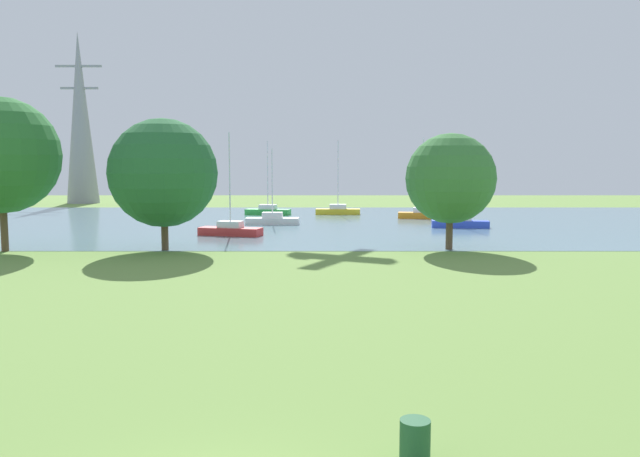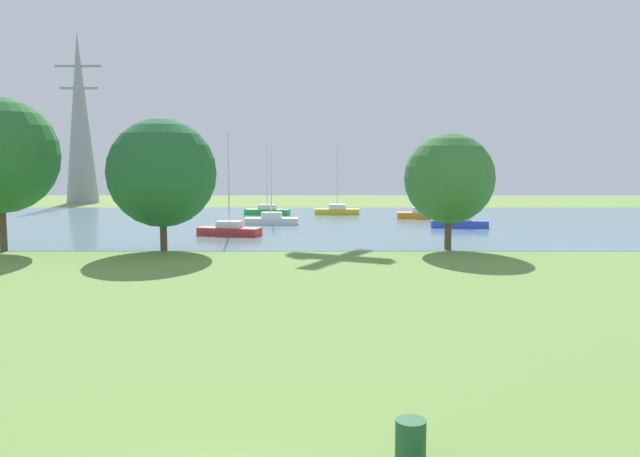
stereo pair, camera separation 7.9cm
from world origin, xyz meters
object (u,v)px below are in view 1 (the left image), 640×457
Objects in this scene: sailboat_blue at (460,222)px; sailboat_orange at (422,214)px; tree_east_far at (450,179)px; sailboat_green at (268,211)px; litter_bin at (415,441)px; sailboat_red at (230,229)px; sailboat_yellow at (338,210)px; tree_east_near at (163,173)px; electricity_pylon at (80,118)px; tree_west_near at (0,155)px; sailboat_white at (272,219)px.

sailboat_blue is 9.27m from sailboat_orange.
tree_east_far is at bearing -105.35° from sailboat_blue.
tree_east_far is (13.87, -27.65, 4.05)m from sailboat_green.
sailboat_green is at bearing 97.44° from litter_bin.
sailboat_green is 1.01× the size of sailboat_red.
sailboat_yellow is 1.09× the size of tree_east_far.
tree_east_near is 54.89m from electricity_pylon.
sailboat_orange is (-1.77, 9.10, 0.03)m from sailboat_blue.
litter_bin is 37.49m from sailboat_red.
tree_west_near reaches higher than sailboat_green.
electricity_pylon is (-23.67, 49.03, 7.01)m from tree_east_near.
sailboat_orange is at bearing 84.91° from tree_east_far.
sailboat_blue is (10.11, -14.30, -0.03)m from sailboat_yellow.
sailboat_white is 0.82× the size of tree_east_near.
sailboat_green reaches higher than sailboat_blue.
sailboat_orange is at bearing 101.01° from sailboat_blue.
electricity_pylon is (-27.86, 21.03, 11.41)m from sailboat_green.
sailboat_yellow is 7.60m from sailboat_green.
sailboat_green is (-7.58, -0.55, -0.00)m from sailboat_yellow.
tree_west_near is at bearing -131.29° from sailboat_white.
sailboat_red is at bearing 152.55° from tree_east_far.
sailboat_orange reaches higher than sailboat_green.
tree_west_near is at bearing -178.29° from tree_east_far.
sailboat_red is 0.82× the size of tree_west_near.
litter_bin is 0.11× the size of tree_east_far.
tree_east_far is at bearing 77.17° from litter_bin.
sailboat_yellow is 0.84× the size of tree_west_near.
litter_bin is 0.12× the size of sailboat_white.
tree_east_near reaches higher than sailboat_yellow.
litter_bin is at bearing -82.56° from sailboat_green.
sailboat_yellow reaches higher than litter_bin.
sailboat_yellow is 1.00× the size of sailboat_orange.
litter_bin is 0.10× the size of sailboat_red.
sailboat_white is at bearing 48.71° from tree_west_near.
sailboat_yellow reaches higher than sailboat_green.
sailboat_yellow reaches higher than tree_east_far.
electricity_pylon is at bearing 132.38° from sailboat_white.
sailboat_orange is 22.89m from sailboat_red.
tree_west_near is (-21.43, 27.82, 5.57)m from litter_bin.
tree_east_near reaches higher than sailboat_white.
sailboat_green is 31.20m from tree_east_far.
sailboat_green is 0.98× the size of sailboat_orange.
tree_east_far is at bearing -53.06° from sailboat_white.
tree_east_near is at bearing -130.73° from sailboat_orange.
sailboat_white is 0.93× the size of tree_east_far.
electricity_pylon is (-35.21, 77.33, 11.49)m from litter_bin.
sailboat_white is 0.86× the size of sailboat_green.
tree_east_far is (6.52, 28.65, 4.12)m from litter_bin.
tree_east_near is (-11.54, 28.30, 4.48)m from litter_bin.
tree_east_near is at bearing -112.40° from sailboat_yellow.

